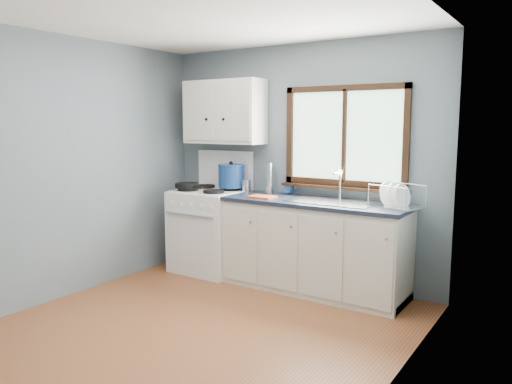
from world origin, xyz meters
The scene contains 18 objects.
floor centered at (0.00, 0.00, -0.01)m, with size 3.20×3.60×0.02m, color brown.
ceiling centered at (0.00, 0.00, 2.51)m, with size 3.20×3.60×0.02m, color white.
wall_back centered at (0.00, 1.81, 1.25)m, with size 3.20×0.02×2.50m, color slate.
wall_left centered at (-1.61, 0.00, 1.25)m, with size 0.02×3.60×2.50m, color slate.
wall_right centered at (1.61, 0.00, 1.25)m, with size 0.02×3.60×2.50m, color slate.
gas_range centered at (-0.95, 1.47, 0.49)m, with size 0.76×0.69×1.36m.
base_cabinets centered at (0.36, 1.49, 0.41)m, with size 1.85×0.60×0.88m.
countertop centered at (0.36, 1.49, 0.90)m, with size 1.89×0.64×0.04m, color black.
sink centered at (0.54, 1.49, 0.86)m, with size 0.84×0.46×0.44m.
window centered at (0.54, 1.77, 1.48)m, with size 1.36×0.10×1.03m.
upper_cabinets centered at (-0.85, 1.63, 1.80)m, with size 0.95×0.35×0.70m.
skillet centered at (-1.14, 1.31, 0.99)m, with size 0.42×0.31×0.05m.
stockpot centered at (-0.75, 1.61, 1.09)m, with size 0.37×0.37×0.30m.
utensil_crock centered at (-0.57, 1.64, 0.99)m, with size 0.11×0.11×0.34m.
thermos centered at (-0.29, 1.68, 1.09)m, with size 0.08×0.08×0.33m, color silver.
soap_bottle centered at (-0.10, 1.73, 1.06)m, with size 0.11×0.11×0.28m, color blue.
dish_towel centered at (-0.17, 1.36, 0.93)m, with size 0.26×0.19×0.02m, color #CB5424.
dish_rack centered at (1.15, 1.55, 0.98)m, with size 0.50×0.44×0.22m.
Camera 1 is at (2.53, -2.89, 1.68)m, focal length 35.00 mm.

